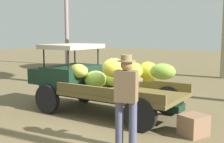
% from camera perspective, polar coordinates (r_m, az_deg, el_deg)
% --- Properties ---
extents(ground_plane, '(60.00, 60.00, 0.00)m').
position_cam_1_polar(ground_plane, '(7.62, -0.60, -8.92)').
color(ground_plane, brown).
extents(truck, '(4.53, 1.91, 1.82)m').
position_cam_1_polar(truck, '(8.00, -3.18, -1.62)').
color(truck, '#163021').
rests_on(truck, ground).
extents(farmer, '(0.55, 0.51, 1.75)m').
position_cam_1_polar(farmer, '(5.48, 2.75, -4.63)').
color(farmer, '#525471').
rests_on(farmer, ground).
extents(wooden_crate, '(0.62, 0.65, 0.45)m').
position_cam_1_polar(wooden_crate, '(6.56, 15.34, -9.87)').
color(wooden_crate, '#8B654B').
rests_on(wooden_crate, ground).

